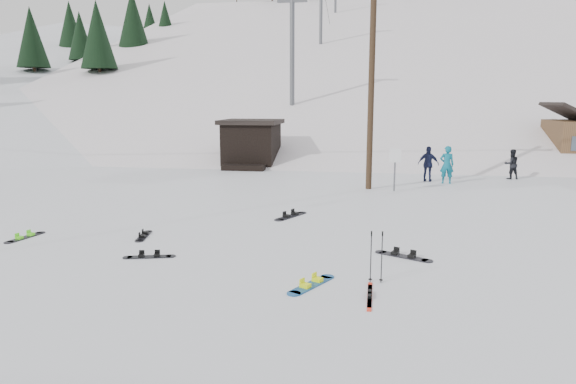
# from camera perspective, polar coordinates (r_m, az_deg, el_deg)

# --- Properties ---
(ground) EXTENTS (200.00, 200.00, 0.00)m
(ground) POSITION_cam_1_polar(r_m,az_deg,el_deg) (9.78, -4.32, -13.19)
(ground) COLOR silver
(ground) RESTS_ON ground
(ski_slope) EXTENTS (60.00, 85.24, 65.97)m
(ski_slope) POSITION_cam_1_polar(r_m,az_deg,el_deg) (65.70, 7.36, -3.90)
(ski_slope) COLOR white
(ski_slope) RESTS_ON ground
(ridge_left) EXTENTS (47.54, 95.03, 58.38)m
(ridge_left) POSITION_cam_1_polar(r_m,az_deg,el_deg) (69.97, -23.86, -2.99)
(ridge_left) COLOR silver
(ridge_left) RESTS_ON ground
(treeline_left) EXTENTS (20.00, 64.00, 10.00)m
(treeline_left) POSITION_cam_1_polar(r_m,az_deg,el_deg) (60.81, -27.14, 5.40)
(treeline_left) COLOR black
(treeline_left) RESTS_ON ground
(treeline_crest) EXTENTS (50.00, 6.00, 10.00)m
(treeline_crest) POSITION_cam_1_polar(r_m,az_deg,el_deg) (94.82, 8.28, 7.72)
(treeline_crest) COLOR black
(treeline_crest) RESTS_ON ski_slope
(utility_pole) EXTENTS (2.00, 0.26, 9.00)m
(utility_pole) POSITION_cam_1_polar(r_m,az_deg,el_deg) (22.73, 9.26, 12.07)
(utility_pole) COLOR #3A2819
(utility_pole) RESTS_ON ground
(trail_sign) EXTENTS (0.50, 0.09, 1.85)m
(trail_sign) POSITION_cam_1_polar(r_m,az_deg,el_deg) (22.46, 11.81, 3.30)
(trail_sign) COLOR #595B60
(trail_sign) RESTS_ON ground
(lift_hut) EXTENTS (3.40, 4.10, 2.75)m
(lift_hut) POSITION_cam_1_polar(r_m,az_deg,el_deg) (30.62, -4.10, 5.44)
(lift_hut) COLOR black
(lift_hut) RESTS_ON ground
(lift_tower_near) EXTENTS (2.20, 0.36, 8.00)m
(lift_tower_near) POSITION_cam_1_polar(r_m,az_deg,el_deg) (39.41, 0.47, 15.97)
(lift_tower_near) COLOR #595B60
(lift_tower_near) RESTS_ON ski_slope
(lift_tower_mid) EXTENTS (2.20, 0.36, 8.00)m
(lift_tower_mid) POSITION_cam_1_polar(r_m,az_deg,el_deg) (59.96, 3.69, 20.21)
(lift_tower_mid) COLOR #595B60
(lift_tower_mid) RESTS_ON ski_slope
(hero_snowboard) EXTENTS (0.87, 1.41, 0.11)m
(hero_snowboard) POSITION_cam_1_polar(r_m,az_deg,el_deg) (11.06, 2.62, -10.19)
(hero_snowboard) COLOR #165495
(hero_snowboard) RESTS_ON ground
(hero_skis) EXTENTS (0.10, 1.53, 0.08)m
(hero_skis) POSITION_cam_1_polar(r_m,az_deg,el_deg) (10.60, 9.06, -11.27)
(hero_skis) COLOR red
(hero_skis) RESTS_ON ground
(ski_poles) EXTENTS (0.31, 0.08, 1.13)m
(ski_poles) POSITION_cam_1_polar(r_m,az_deg,el_deg) (11.23, 9.79, -7.04)
(ski_poles) COLOR black
(ski_poles) RESTS_ON ground
(board_scatter_a) EXTENTS (1.27, 0.52, 0.09)m
(board_scatter_a) POSITION_cam_1_polar(r_m,az_deg,el_deg) (13.38, -15.16, -6.92)
(board_scatter_a) COLOR black
(board_scatter_a) RESTS_ON ground
(board_scatter_b) EXTENTS (0.45, 1.28, 0.09)m
(board_scatter_b) POSITION_cam_1_polar(r_m,az_deg,el_deg) (15.41, -15.74, -4.69)
(board_scatter_b) COLOR black
(board_scatter_b) RESTS_ON ground
(board_scatter_c) EXTENTS (0.45, 1.36, 0.10)m
(board_scatter_c) POSITION_cam_1_polar(r_m,az_deg,el_deg) (16.51, -27.17, -4.46)
(board_scatter_c) COLOR black
(board_scatter_c) RESTS_ON ground
(board_scatter_d) EXTENTS (1.40, 0.85, 0.11)m
(board_scatter_d) POSITION_cam_1_polar(r_m,az_deg,el_deg) (13.28, 12.70, -6.93)
(board_scatter_d) COLOR black
(board_scatter_d) RESTS_ON ground
(board_scatter_f) EXTENTS (0.90, 1.52, 0.12)m
(board_scatter_f) POSITION_cam_1_polar(r_m,az_deg,el_deg) (17.32, 0.31, -2.66)
(board_scatter_f) COLOR black
(board_scatter_f) RESTS_ON ground
(skier_teal) EXTENTS (0.65, 0.43, 1.78)m
(skier_teal) POSITION_cam_1_polar(r_m,az_deg,el_deg) (25.21, 17.24, 2.91)
(skier_teal) COLOR #0C637A
(skier_teal) RESTS_ON ground
(skier_dark) EXTENTS (0.84, 0.73, 1.49)m
(skier_dark) POSITION_cam_1_polar(r_m,az_deg,el_deg) (27.80, 23.58, 2.85)
(skier_dark) COLOR black
(skier_dark) RESTS_ON ground
(skier_navy) EXTENTS (1.07, 0.66, 1.70)m
(skier_navy) POSITION_cam_1_polar(r_m,az_deg,el_deg) (25.58, 15.33, 3.02)
(skier_navy) COLOR #181C3C
(skier_navy) RESTS_ON ground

